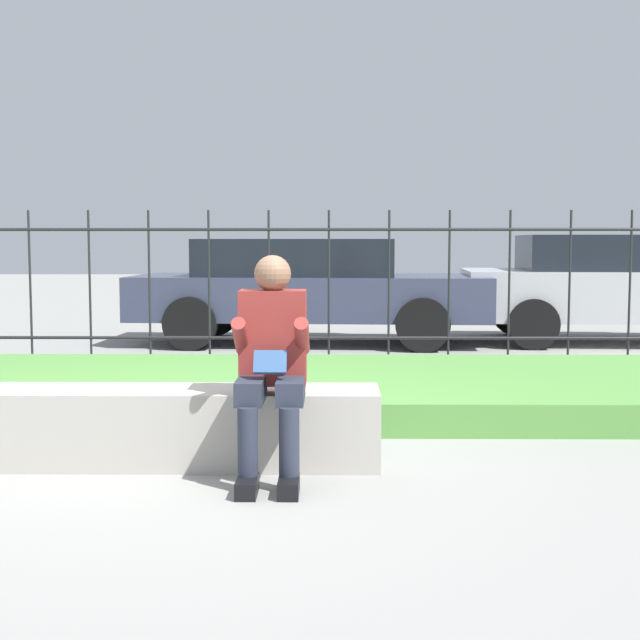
% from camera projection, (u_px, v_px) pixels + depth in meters
% --- Properties ---
extents(ground_plane, '(60.00, 60.00, 0.00)m').
position_uv_depth(ground_plane, '(173.00, 464.00, 5.35)').
color(ground_plane, gray).
extents(stone_bench, '(2.83, 0.49, 0.46)m').
position_uv_depth(stone_bench, '(143.00, 431.00, 5.33)').
color(stone_bench, '#ADA89E').
rests_on(stone_bench, ground_plane).
extents(person_seated_reader, '(0.42, 0.73, 1.26)m').
position_uv_depth(person_seated_reader, '(272.00, 357.00, 5.00)').
color(person_seated_reader, black).
rests_on(person_seated_reader, ground_plane).
extents(grass_berm, '(10.68, 2.66, 0.23)m').
position_uv_depth(grass_berm, '(216.00, 389.00, 7.36)').
color(grass_berm, '#569342').
rests_on(grass_berm, ground_plane).
extents(iron_fence, '(8.68, 0.03, 1.65)m').
position_uv_depth(iron_fence, '(239.00, 287.00, 9.21)').
color(iron_fence, '#232326').
rests_on(iron_fence, ground_plane).
extents(car_parked_center, '(4.65, 2.07, 1.36)m').
position_uv_depth(car_parked_center, '(307.00, 287.00, 11.58)').
color(car_parked_center, '#383D56').
rests_on(car_parked_center, ground_plane).
extents(car_parked_right, '(4.17, 2.16, 1.41)m').
position_uv_depth(car_parked_right, '(618.00, 285.00, 11.67)').
color(car_parked_right, '#B7B7BC').
rests_on(car_parked_right, ground_plane).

